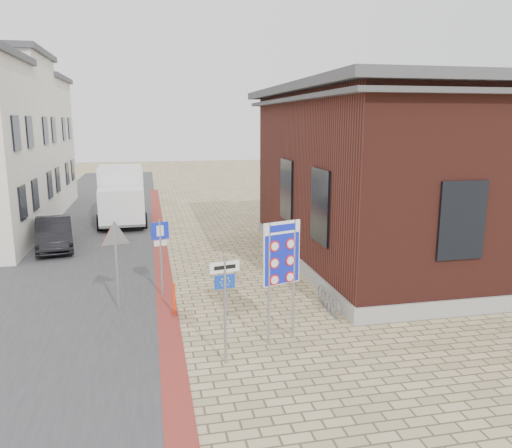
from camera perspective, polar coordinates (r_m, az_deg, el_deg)
name	(u,v)px	position (r m, az deg, el deg)	size (l,w,h in m)	color
ground	(256,352)	(12.47, -0.01, -14.37)	(120.00, 120.00, 0.00)	tan
road_strip	(88,231)	(26.71, -18.64, -0.75)	(7.00, 60.00, 0.02)	#38383A
curb_strip	(161,252)	(21.65, -10.82, -3.14)	(0.60, 40.00, 0.02)	maroon
brick_building	(439,172)	(21.33, 20.17, 5.61)	(13.00, 13.00, 6.80)	gray
townhouse_far	(10,142)	(36.03, -26.31, 8.41)	(7.40, 6.40, 8.30)	silver
bike_rack	(328,302)	(15.01, 8.24, -8.77)	(0.08, 1.80, 0.60)	slate
sedan	(54,234)	(23.38, -22.08, -1.01)	(1.45, 4.16, 1.37)	black
box_truck	(121,195)	(28.11, -15.15, 3.25)	(2.67, 5.85, 3.01)	slate
border_sign	(282,255)	(12.30, 2.95, -3.61)	(1.01, 0.39, 3.09)	gray
essen_sign	(225,292)	(11.30, -3.58, -7.75)	(0.69, 0.18, 2.58)	gray
parking_sign	(160,245)	(15.91, -10.86, -2.32)	(0.54, 0.16, 2.48)	gray
yield_sign	(115,243)	(14.89, -15.76, -2.14)	(0.92, 0.29, 2.65)	gray
bollard	(174,299)	(14.65, -9.34, -8.47)	(0.08, 0.08, 0.94)	#FD330D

